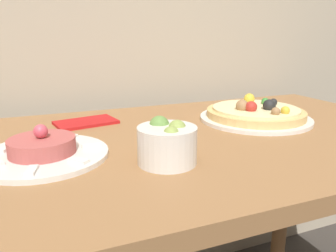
% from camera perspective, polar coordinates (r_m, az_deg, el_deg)
% --- Properties ---
extents(dining_table, '(1.43, 0.72, 0.78)m').
position_cam_1_polar(dining_table, '(0.81, -0.60, -9.35)').
color(dining_table, olive).
rests_on(dining_table, ground_plane).
extents(pizza_plate, '(0.31, 0.31, 0.06)m').
position_cam_1_polar(pizza_plate, '(0.96, 14.99, 2.08)').
color(pizza_plate, silver).
rests_on(pizza_plate, dining_table).
extents(tartare_plate, '(0.25, 0.25, 0.07)m').
position_cam_1_polar(tartare_plate, '(0.69, -20.97, -4.03)').
color(tartare_plate, silver).
rests_on(tartare_plate, dining_table).
extents(small_bowl, '(0.11, 0.11, 0.09)m').
position_cam_1_polar(small_bowl, '(0.61, -0.15, -2.98)').
color(small_bowl, silver).
rests_on(small_bowl, dining_table).
extents(napkin, '(0.18, 0.12, 0.01)m').
position_cam_1_polar(napkin, '(0.92, -14.09, 0.63)').
color(napkin, red).
rests_on(napkin, dining_table).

